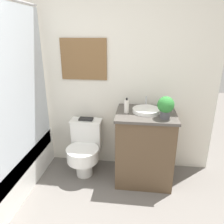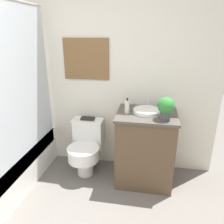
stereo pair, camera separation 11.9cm
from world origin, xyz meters
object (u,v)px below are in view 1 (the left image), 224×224
(potted_plant, at_px, (166,106))
(book_on_tank, at_px, (86,119))
(sink, at_px, (146,110))
(toilet, at_px, (85,147))
(soap_bottle, at_px, (127,106))

(potted_plant, distance_m, book_on_tank, 1.01)
(sink, xyz_separation_m, potted_plant, (0.19, -0.17, 0.11))
(sink, bearing_deg, potted_plant, -42.11)
(toilet, relative_size, book_on_tank, 3.89)
(soap_bottle, bearing_deg, book_on_tank, 159.42)
(toilet, xyz_separation_m, potted_plant, (0.91, -0.18, 0.64))
(soap_bottle, bearing_deg, toilet, 172.62)
(soap_bottle, xyz_separation_m, potted_plant, (0.40, -0.12, 0.06))
(potted_plant, xyz_separation_m, book_on_tank, (-0.91, 0.31, -0.31))
(soap_bottle, xyz_separation_m, book_on_tank, (-0.51, 0.19, -0.25))
(potted_plant, relative_size, book_on_tank, 1.37)
(sink, height_order, potted_plant, potted_plant)
(soap_bottle, bearing_deg, sink, 13.52)
(sink, bearing_deg, toilet, 178.92)
(potted_plant, bearing_deg, soap_bottle, 164.05)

